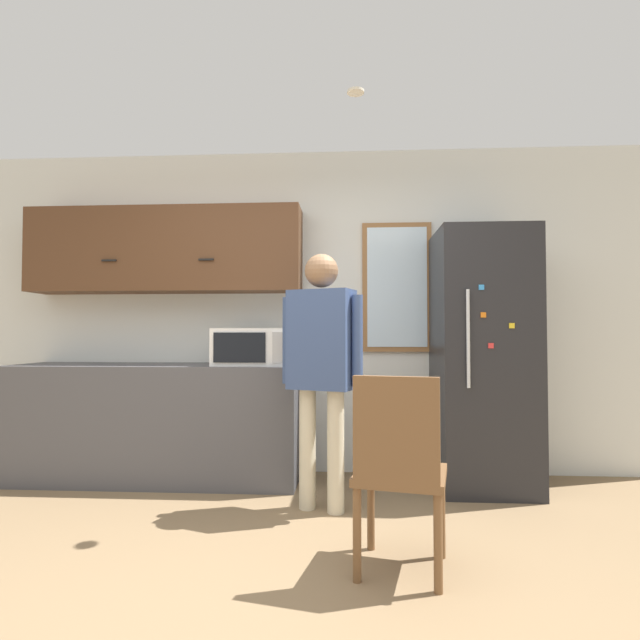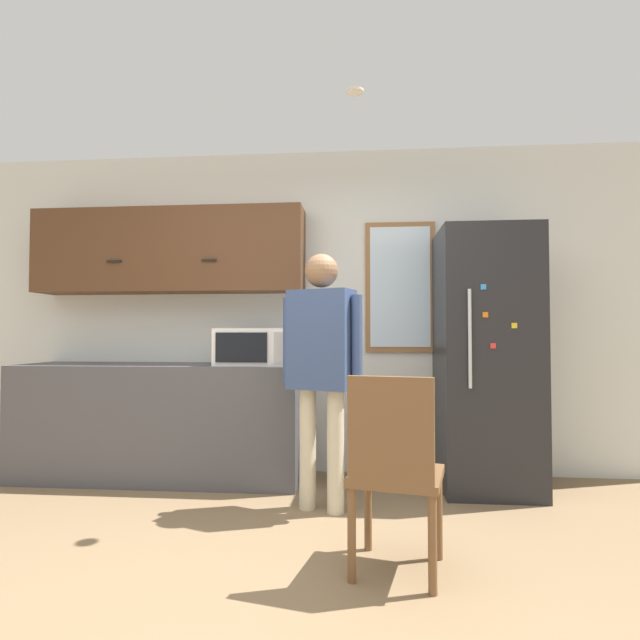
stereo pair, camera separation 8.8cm
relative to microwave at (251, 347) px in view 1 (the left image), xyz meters
The scene contains 10 objects.
ground_plane 2.01m from the microwave, 79.63° to the right, with size 16.00×16.00×0.00m, color #7F6647.
back_wall 0.59m from the microwave, 52.89° to the left, with size 6.00×0.06×2.70m.
counter 0.97m from the microwave, behind, with size 2.25×0.62×0.91m.
upper_cabinets 1.12m from the microwave, 164.37° to the left, with size 2.25×0.35×0.69m.
microwave is the anchor object (origin of this frame).
person 0.79m from the microwave, 43.36° to the right, with size 0.54×0.35×1.67m.
refrigerator 1.76m from the microwave, ahead, with size 0.69×0.73×1.93m.
chair 1.80m from the microwave, 54.84° to the right, with size 0.51×0.51×0.95m.
window 1.30m from the microwave, 17.63° to the left, with size 0.57×0.05×1.08m.
ceiling_light 1.94m from the microwave, 40.91° to the right, with size 0.11×0.11×0.01m.
Camera 1 is at (0.46, -2.12, 1.14)m, focal length 28.00 mm.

